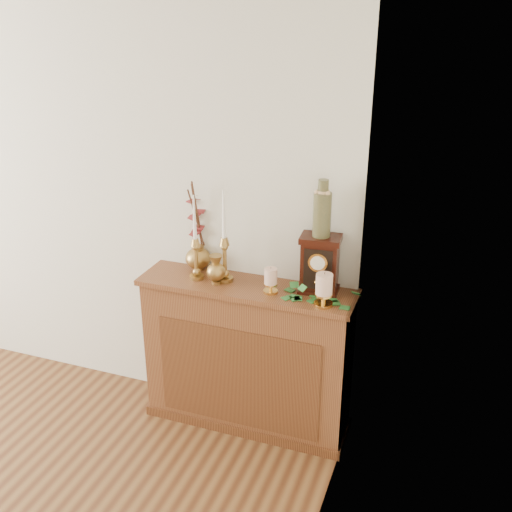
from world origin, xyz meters
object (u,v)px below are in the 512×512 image
at_px(candlestick_left, 196,252).
at_px(mantel_clock, 320,265).
at_px(ceramic_vase, 322,211).
at_px(bud_vase, 216,270).
at_px(candlestick_center, 225,252).
at_px(ginger_jar, 198,227).

bearing_deg(candlestick_left, mantel_clock, 6.37).
xyz_separation_m(candlestick_left, mantel_clock, (0.69, 0.08, -0.00)).
bearing_deg(ceramic_vase, bud_vase, -169.38).
relative_size(candlestick_left, bud_vase, 2.90).
distance_m(candlestick_center, ceramic_vase, 0.60).
relative_size(bud_vase, ginger_jar, 0.31).
bearing_deg(candlestick_left, ceramic_vase, 6.61).
bearing_deg(ceramic_vase, candlestick_center, -174.05).
bearing_deg(bud_vase, candlestick_center, 57.04).
xyz_separation_m(candlestick_left, candlestick_center, (0.16, 0.03, 0.01)).
distance_m(candlestick_left, mantel_clock, 0.70).
relative_size(candlestick_left, candlestick_center, 0.93).
relative_size(candlestick_left, ginger_jar, 0.90).
xyz_separation_m(candlestick_left, bud_vase, (0.13, -0.02, -0.08)).
height_order(bud_vase, mantel_clock, mantel_clock).
xyz_separation_m(bud_vase, ceramic_vase, (0.56, 0.11, 0.37)).
bearing_deg(ceramic_vase, mantel_clock, -85.29).
xyz_separation_m(candlestick_center, ginger_jar, (-0.22, 0.13, 0.07)).
bearing_deg(candlestick_left, bud_vase, -10.68).
height_order(candlestick_left, ginger_jar, ginger_jar).
height_order(candlestick_center, ginger_jar, ginger_jar).
relative_size(ginger_jar, mantel_clock, 1.72).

